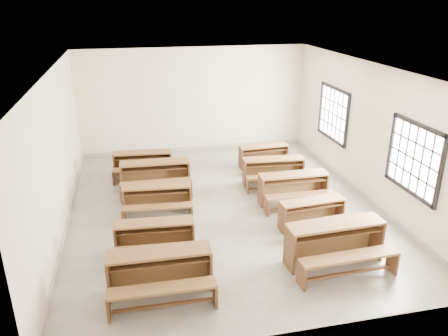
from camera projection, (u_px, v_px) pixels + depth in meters
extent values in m
plane|color=gray|center=(224.00, 208.00, 10.15)|extent=(8.50, 8.50, 0.00)
cube|color=white|center=(224.00, 70.00, 8.98)|extent=(7.00, 8.50, 0.05)
cube|color=beige|center=(194.00, 100.00, 13.40)|extent=(7.00, 0.05, 3.20)
cube|color=beige|center=(293.00, 241.00, 5.73)|extent=(7.00, 0.05, 3.20)
cube|color=beige|center=(57.00, 154.00, 8.87)|extent=(0.05, 8.50, 3.20)
cube|color=beige|center=(368.00, 133.00, 10.26)|extent=(0.05, 8.50, 3.20)
cube|color=gray|center=(196.00, 148.00, 13.97)|extent=(7.00, 0.04, 0.10)
cube|color=gray|center=(287.00, 334.00, 6.30)|extent=(7.00, 0.04, 0.10)
cube|color=gray|center=(67.00, 222.00, 9.44)|extent=(0.04, 8.50, 0.10)
cube|color=gray|center=(361.00, 192.00, 10.83)|extent=(0.04, 8.50, 0.10)
cube|color=white|center=(415.00, 159.00, 8.63)|extent=(0.02, 1.50, 1.30)
cube|color=black|center=(420.00, 125.00, 8.37)|extent=(0.06, 1.62, 0.08)
cube|color=black|center=(408.00, 190.00, 8.88)|extent=(0.06, 1.62, 0.08)
cube|color=black|center=(440.00, 173.00, 7.91)|extent=(0.06, 0.08, 1.46)
cube|color=black|center=(391.00, 146.00, 9.34)|extent=(0.06, 0.08, 1.46)
cube|color=white|center=(334.00, 114.00, 11.89)|extent=(0.02, 1.50, 1.30)
cube|color=black|center=(336.00, 89.00, 11.64)|extent=(0.06, 1.62, 0.08)
cube|color=black|center=(331.00, 138.00, 12.14)|extent=(0.06, 1.62, 0.08)
cube|color=black|center=(347.00, 121.00, 11.17)|extent=(0.06, 0.08, 1.46)
cube|color=black|center=(321.00, 107.00, 12.61)|extent=(0.06, 0.08, 1.46)
cube|color=brown|center=(159.00, 253.00, 7.04)|extent=(1.70, 0.45, 0.04)
cube|color=brown|center=(159.00, 266.00, 7.36)|extent=(1.69, 0.07, 0.72)
cube|color=#52321C|center=(109.00, 278.00, 7.03)|extent=(0.05, 0.42, 0.72)
cube|color=#52321C|center=(209.00, 267.00, 7.34)|extent=(0.05, 0.42, 0.72)
cube|color=#52321C|center=(159.00, 261.00, 7.08)|extent=(1.57, 0.34, 0.02)
cube|color=brown|center=(162.00, 288.00, 6.69)|extent=(1.70, 0.33, 0.04)
cube|color=#52321C|center=(108.00, 307.00, 6.62)|extent=(0.05, 0.30, 0.40)
cube|color=#52321C|center=(215.00, 294.00, 6.92)|extent=(0.05, 0.30, 0.40)
cube|color=#52321C|center=(163.00, 305.00, 6.80)|extent=(1.56, 0.08, 0.04)
cube|color=brown|center=(154.00, 223.00, 8.16)|extent=(1.51, 0.47, 0.04)
cube|color=brown|center=(155.00, 234.00, 8.43)|extent=(1.48, 0.14, 0.63)
cube|color=#52321C|center=(116.00, 241.00, 8.18)|extent=(0.06, 0.37, 0.63)
cube|color=#52321C|center=(193.00, 235.00, 8.38)|extent=(0.06, 0.37, 0.63)
cube|color=#52321C|center=(154.00, 229.00, 8.19)|extent=(1.39, 0.37, 0.02)
cube|color=brown|center=(155.00, 248.00, 7.84)|extent=(1.50, 0.36, 0.04)
cube|color=#52321C|center=(115.00, 261.00, 7.81)|extent=(0.05, 0.26, 0.35)
cube|color=#52321C|center=(195.00, 254.00, 8.01)|extent=(0.05, 0.26, 0.35)
cube|color=#52321C|center=(156.00, 262.00, 7.94)|extent=(1.37, 0.14, 0.04)
cube|color=brown|center=(157.00, 186.00, 9.69)|extent=(1.54, 0.50, 0.04)
cube|color=brown|center=(157.00, 197.00, 9.97)|extent=(1.52, 0.16, 0.65)
cube|color=#52321C|center=(124.00, 202.00, 9.72)|extent=(0.07, 0.38, 0.65)
cube|color=#52321C|center=(190.00, 198.00, 9.91)|extent=(0.07, 0.38, 0.65)
cube|color=#52321C|center=(157.00, 192.00, 9.72)|extent=(1.42, 0.40, 0.02)
cube|color=brown|center=(157.00, 207.00, 9.36)|extent=(1.54, 0.39, 0.04)
cube|color=#52321C|center=(123.00, 217.00, 9.34)|extent=(0.06, 0.27, 0.36)
cube|color=#52321C|center=(192.00, 213.00, 9.53)|extent=(0.06, 0.27, 0.36)
cube|color=#52321C|center=(158.00, 219.00, 9.47)|extent=(1.40, 0.16, 0.04)
cube|color=brown|center=(155.00, 162.00, 10.83)|extent=(1.72, 0.49, 0.04)
cube|color=brown|center=(155.00, 174.00, 11.15)|extent=(1.71, 0.10, 0.73)
cube|color=#52321C|center=(122.00, 179.00, 10.83)|extent=(0.06, 0.43, 0.73)
cube|color=#52321C|center=(188.00, 174.00, 11.11)|extent=(0.06, 0.43, 0.73)
cube|color=#52321C|center=(155.00, 168.00, 10.87)|extent=(1.59, 0.37, 0.02)
cube|color=brown|center=(156.00, 182.00, 10.47)|extent=(1.72, 0.36, 0.04)
cube|color=#52321C|center=(121.00, 193.00, 10.41)|extent=(0.05, 0.30, 0.41)
cube|color=#52321C|center=(191.00, 188.00, 10.69)|extent=(0.05, 0.30, 0.41)
cube|color=#52321C|center=(157.00, 194.00, 10.59)|extent=(1.58, 0.11, 0.04)
cube|color=brown|center=(142.00, 152.00, 11.72)|extent=(1.58, 0.51, 0.04)
cube|color=brown|center=(143.00, 162.00, 12.01)|extent=(1.55, 0.16, 0.66)
cube|color=#52321C|center=(115.00, 166.00, 11.75)|extent=(0.07, 0.39, 0.66)
cube|color=#52321C|center=(171.00, 163.00, 11.95)|extent=(0.07, 0.39, 0.66)
cube|color=#52321C|center=(143.00, 157.00, 11.75)|extent=(1.45, 0.40, 0.02)
cube|color=brown|center=(142.00, 169.00, 11.39)|extent=(1.57, 0.39, 0.04)
cube|color=#52321C|center=(114.00, 178.00, 11.37)|extent=(0.06, 0.27, 0.37)
cube|color=#52321C|center=(172.00, 175.00, 11.56)|extent=(0.06, 0.27, 0.37)
cube|color=#52321C|center=(143.00, 179.00, 11.50)|extent=(1.43, 0.16, 0.04)
cube|color=brown|center=(336.00, 224.00, 7.83)|extent=(1.81, 0.52, 0.04)
cube|color=brown|center=(329.00, 238.00, 8.16)|extent=(1.79, 0.12, 0.76)
cube|color=#52321C|center=(289.00, 250.00, 7.77)|extent=(0.06, 0.45, 0.76)
cube|color=#52321C|center=(376.00, 237.00, 8.18)|extent=(0.06, 0.45, 0.76)
cube|color=#52321C|center=(336.00, 232.00, 7.86)|extent=(1.67, 0.40, 0.02)
cube|color=brown|center=(350.00, 257.00, 7.46)|extent=(1.80, 0.39, 0.04)
cube|color=#52321C|center=(302.00, 276.00, 7.34)|extent=(0.06, 0.32, 0.43)
cube|color=#52321C|center=(392.00, 261.00, 7.75)|extent=(0.06, 0.32, 0.43)
cube|color=#52321C|center=(348.00, 273.00, 7.58)|extent=(1.66, 0.12, 0.04)
cube|color=brown|center=(313.00, 201.00, 9.11)|extent=(1.42, 0.46, 0.03)
cube|color=brown|center=(308.00, 211.00, 9.37)|extent=(1.39, 0.15, 0.59)
cube|color=#52321C|center=(282.00, 219.00, 9.04)|extent=(0.06, 0.35, 0.59)
cube|color=#52321C|center=(340.00, 210.00, 9.42)|extent=(0.06, 0.35, 0.59)
cube|color=#52321C|center=(313.00, 206.00, 9.14)|extent=(1.31, 0.37, 0.02)
cube|color=brown|center=(322.00, 221.00, 8.83)|extent=(1.41, 0.36, 0.03)
cube|color=#52321C|center=(290.00, 234.00, 8.71)|extent=(0.05, 0.25, 0.33)
cube|color=#52321C|center=(350.00, 224.00, 9.08)|extent=(0.05, 0.25, 0.33)
cube|color=#52321C|center=(321.00, 233.00, 8.93)|extent=(1.29, 0.15, 0.03)
cube|color=brown|center=(294.00, 174.00, 10.19)|extent=(1.63, 0.43, 0.04)
cube|color=brown|center=(290.00, 186.00, 10.49)|extent=(1.63, 0.07, 0.69)
cube|color=#52321C|center=(261.00, 192.00, 10.18)|extent=(0.05, 0.41, 0.69)
cube|color=#52321C|center=(324.00, 186.00, 10.47)|extent=(0.05, 0.41, 0.69)
cube|color=#52321C|center=(294.00, 180.00, 10.22)|extent=(1.51, 0.33, 0.02)
cube|color=brown|center=(301.00, 195.00, 9.85)|extent=(1.63, 0.31, 0.04)
cube|color=#52321C|center=(267.00, 207.00, 9.78)|extent=(0.04, 0.28, 0.39)
cube|color=#52321C|center=(332.00, 201.00, 10.07)|extent=(0.04, 0.28, 0.39)
cube|color=#52321C|center=(300.00, 207.00, 9.96)|extent=(1.50, 0.07, 0.04)
cube|color=brown|center=(274.00, 159.00, 11.23)|extent=(1.60, 0.53, 0.04)
cube|color=brown|center=(271.00, 169.00, 11.52)|extent=(1.57, 0.17, 0.67)
cube|color=#52321C|center=(244.00, 173.00, 11.27)|extent=(0.07, 0.39, 0.67)
cube|color=#52321C|center=(301.00, 170.00, 11.45)|extent=(0.07, 0.39, 0.67)
cube|color=#52321C|center=(274.00, 164.00, 11.26)|extent=(1.47, 0.42, 0.02)
cube|color=brown|center=(278.00, 177.00, 10.90)|extent=(1.59, 0.41, 0.04)
cube|color=#52321C|center=(247.00, 186.00, 10.88)|extent=(0.06, 0.28, 0.37)
cube|color=#52321C|center=(307.00, 182.00, 11.06)|extent=(0.06, 0.28, 0.37)
cube|color=#52321C|center=(277.00, 187.00, 11.00)|extent=(1.45, 0.17, 0.04)
cube|color=brown|center=(264.00, 146.00, 12.41)|extent=(1.42, 0.43, 0.04)
cube|color=brown|center=(262.00, 155.00, 12.67)|extent=(1.41, 0.11, 0.60)
cube|color=#52321C|center=(241.00, 159.00, 12.35)|extent=(0.05, 0.35, 0.60)
cube|color=#52321C|center=(286.00, 154.00, 12.70)|extent=(0.05, 0.35, 0.60)
cube|color=#52321C|center=(264.00, 150.00, 12.44)|extent=(1.31, 0.33, 0.02)
cube|color=brown|center=(269.00, 160.00, 12.12)|extent=(1.42, 0.32, 0.04)
cube|color=#52321C|center=(245.00, 168.00, 12.02)|extent=(0.05, 0.25, 0.33)
cube|color=#52321C|center=(291.00, 164.00, 12.36)|extent=(0.05, 0.25, 0.33)
cube|color=#52321C|center=(269.00, 169.00, 12.22)|extent=(1.30, 0.11, 0.04)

